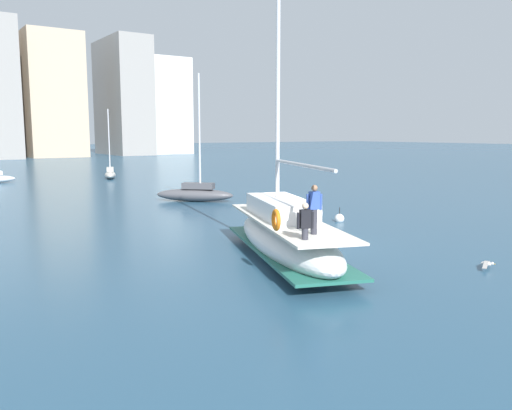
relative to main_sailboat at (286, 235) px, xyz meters
The scene contains 6 objects.
ground_plane 2.36m from the main_sailboat, 38.16° to the left, with size 400.00×400.00×0.00m, color #284C66.
main_sailboat is the anchor object (origin of this frame).
moored_sloop_far 38.36m from the main_sailboat, 80.67° to the left, with size 2.44×4.54×7.09m.
moored_cutter_left 17.26m from the main_sailboat, 73.54° to the left, with size 4.76×4.61×8.58m.
seagull 7.09m from the main_sailboat, 46.37° to the right, with size 1.11×0.64×0.17m.
mooring_buoy 8.88m from the main_sailboat, 33.73° to the left, with size 0.52×0.52×0.86m.
Camera 1 is at (-13.40, -16.53, 4.66)m, focal length 36.73 mm.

